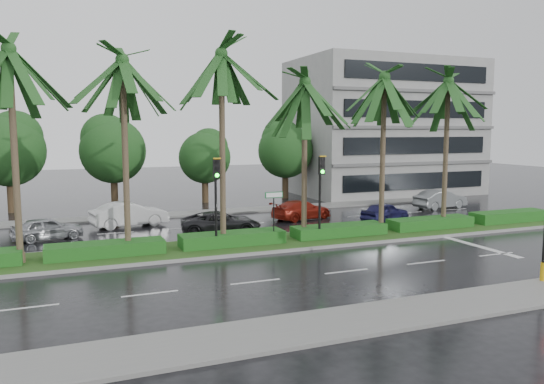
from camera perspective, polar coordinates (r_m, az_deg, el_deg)
name	(u,v)px	position (r m, az deg, el deg)	size (l,w,h in m)	color
ground	(296,247)	(26.57, 2.60, -5.90)	(120.00, 120.00, 0.00)	black
near_sidewalk	(428,309)	(18.13, 16.45, -12.02)	(40.00, 2.40, 0.12)	slate
far_sidewalk	(225,211)	(37.62, -5.03, -2.09)	(40.00, 2.00, 0.12)	slate
median	(288,241)	(27.45, 1.73, -5.32)	(36.00, 4.00, 0.15)	gray
hedge	(288,234)	(27.37, 1.74, -4.56)	(35.20, 1.40, 0.60)	#164E19
lane_markings	(353,243)	(27.59, 8.75, -5.49)	(34.00, 13.06, 0.01)	silver
palm_row	(265,82)	(26.48, -0.76, 11.75)	(26.30, 4.20, 10.02)	#493B2A
signal_median_left	(216,190)	(24.98, -6.02, 0.24)	(0.34, 0.42, 4.36)	black
signal_median_right	(321,185)	(27.01, 5.27, 0.73)	(0.34, 0.42, 4.36)	black
street_sign	(274,204)	(26.24, 0.21, -1.34)	(0.95, 0.09, 2.60)	black
bg_trees	(208,146)	(42.66, -6.88, 4.91)	(33.08, 5.21, 7.53)	#352A18
building	(383,128)	(50.02, 11.87, 6.80)	(16.00, 10.00, 12.00)	gray
car_silver	(48,228)	(30.47, -22.99, -3.63)	(3.59, 1.44, 1.22)	#9FA1A6
car_white	(129,214)	(32.97, -15.10, -2.34)	(4.52, 1.58, 1.49)	silver
car_darkgrey	(221,223)	(29.89, -5.51, -3.29)	(4.47, 2.06, 1.24)	black
car_red	(302,210)	(34.53, 3.20, -1.93)	(4.24, 1.73, 1.23)	maroon
car_blue	(385,212)	(34.31, 12.05, -2.13)	(3.60, 1.45, 1.23)	#191849
car_grey	(440,199)	(41.09, 17.65, -0.74)	(4.22, 1.47, 1.39)	slate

